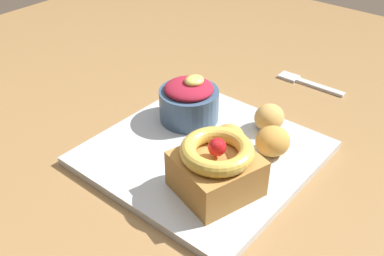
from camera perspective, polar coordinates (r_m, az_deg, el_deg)
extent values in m
cube|color=olive|center=(0.76, -14.30, 0.38)|extent=(1.53, 1.03, 0.04)
cylinder|color=olive|center=(1.60, -2.99, 5.34)|extent=(0.07, 0.07, 0.69)
cube|color=silver|center=(0.63, 1.39, -3.19)|extent=(0.28, 0.28, 0.01)
cube|color=#B77F3D|center=(0.55, 3.09, -5.82)|extent=(0.11, 0.11, 0.05)
torus|color=#E5BC4C|center=(0.53, 3.20, -2.92)|extent=(0.11, 0.11, 0.02)
sphere|color=red|center=(0.53, 3.22, -2.43)|extent=(0.02, 0.02, 0.02)
cylinder|color=#3D5675|center=(0.68, -0.38, 2.98)|extent=(0.09, 0.09, 0.05)
ellipsoid|color=#A31E33|center=(0.67, -0.39, 5.06)|extent=(0.07, 0.07, 0.02)
ellipsoid|color=#EAD666|center=(0.67, 0.29, 6.06)|extent=(0.03, 0.03, 0.01)
ellipsoid|color=tan|center=(0.67, 9.81, 1.33)|extent=(0.05, 0.04, 0.04)
ellipsoid|color=gold|center=(0.63, 4.77, -1.07)|extent=(0.04, 0.04, 0.03)
ellipsoid|color=gold|center=(0.62, 10.24, -1.67)|extent=(0.05, 0.05, 0.04)
cube|color=silver|center=(0.83, 16.01, 5.03)|extent=(0.01, 0.09, 0.00)
cube|color=silver|center=(0.85, 12.26, 6.40)|extent=(0.03, 0.04, 0.00)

